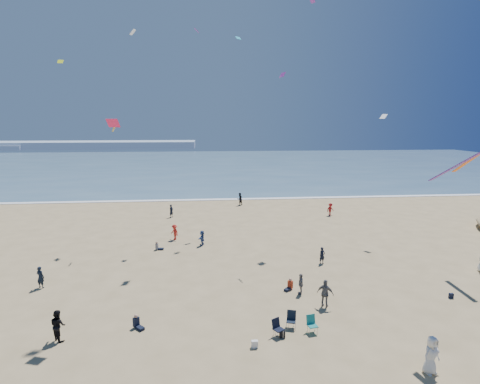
{
  "coord_description": "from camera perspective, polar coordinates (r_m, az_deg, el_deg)",
  "views": [
    {
      "loc": [
        0.15,
        -12.17,
        11.83
      ],
      "look_at": [
        2.0,
        8.0,
        8.07
      ],
      "focal_mm": 28.0,
      "sensor_mm": 36.0,
      "label": 1
    }
  ],
  "objects": [
    {
      "name": "ocean",
      "position": [
        107.82,
        -5.31,
        4.19
      ],
      "size": [
        220.0,
        100.0,
        0.06
      ],
      "primitive_type": "cube",
      "color": "#476B84",
      "rests_on": "ground"
    },
    {
      "name": "surf_line",
      "position": [
        58.38,
        -5.28,
        -1.18
      ],
      "size": [
        220.0,
        1.2,
        0.08
      ],
      "primitive_type": "cube",
      "color": "white",
      "rests_on": "ground"
    },
    {
      "name": "headland_far",
      "position": [
        192.12,
        -23.65,
        6.59
      ],
      "size": [
        110.0,
        20.0,
        3.2
      ],
      "primitive_type": "cube",
      "color": "#7A8EA8",
      "rests_on": "ground"
    },
    {
      "name": "standing_flyers",
      "position": [
        29.38,
        5.54,
        -11.44
      ],
      "size": [
        39.58,
        43.53,
        1.89
      ],
      "color": "white",
      "rests_on": "ground"
    },
    {
      "name": "seated_group",
      "position": [
        23.36,
        -1.8,
        -18.73
      ],
      "size": [
        12.95,
        26.28,
        0.84
      ],
      "color": "silver",
      "rests_on": "ground"
    },
    {
      "name": "chair_cluster",
      "position": [
        22.84,
        8.25,
        -19.34
      ],
      "size": [
        2.76,
        1.59,
        1.0
      ],
      "color": "black",
      "rests_on": "ground"
    },
    {
      "name": "white_tote",
      "position": [
        21.56,
        2.25,
        -22.14
      ],
      "size": [
        0.35,
        0.2,
        0.4
      ],
      "primitive_type": "cube",
      "color": "white",
      "rests_on": "ground"
    },
    {
      "name": "black_backpack",
      "position": [
        22.47,
        6.46,
        -20.76
      ],
      "size": [
        0.3,
        0.22,
        0.38
      ],
      "primitive_type": "cube",
      "color": "black",
      "rests_on": "ground"
    },
    {
      "name": "navy_bag",
      "position": [
        30.25,
        29.49,
        -13.59
      ],
      "size": [
        0.28,
        0.18,
        0.34
      ],
      "primitive_type": "cube",
      "color": "black",
      "rests_on": "ground"
    },
    {
      "name": "kites_aloft",
      "position": [
        26.93,
        15.26,
        16.52
      ],
      "size": [
        38.92,
        36.12,
        26.73
      ],
      "color": "#D01B4F",
      "rests_on": "ground"
    }
  ]
}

